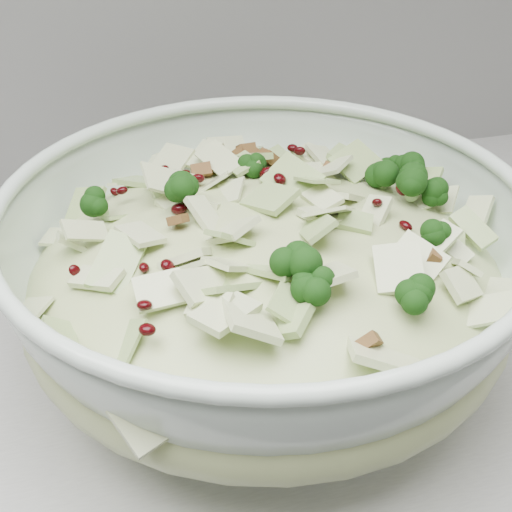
{
  "coord_description": "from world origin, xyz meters",
  "views": [
    {
      "loc": [
        0.25,
        1.16,
        1.32
      ],
      "look_at": [
        0.37,
        1.59,
        1.02
      ],
      "focal_mm": 50.0,
      "sensor_mm": 36.0,
      "label": 1
    }
  ],
  "objects": [
    {
      "name": "mixing_bowl",
      "position": [
        0.38,
        1.6,
        0.99
      ],
      "size": [
        0.46,
        0.46,
        0.16
      ],
      "rotation": [
        0.0,
        0.0,
        -0.14
      ],
      "color": "silver",
      "rests_on": "counter"
    },
    {
      "name": "salad",
      "position": [
        0.38,
        1.6,
        1.01
      ],
      "size": [
        0.4,
        0.4,
        0.17
      ],
      "rotation": [
        0.0,
        0.0,
        -0.04
      ],
      "color": "#BEC385",
      "rests_on": "mixing_bowl"
    }
  ]
}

